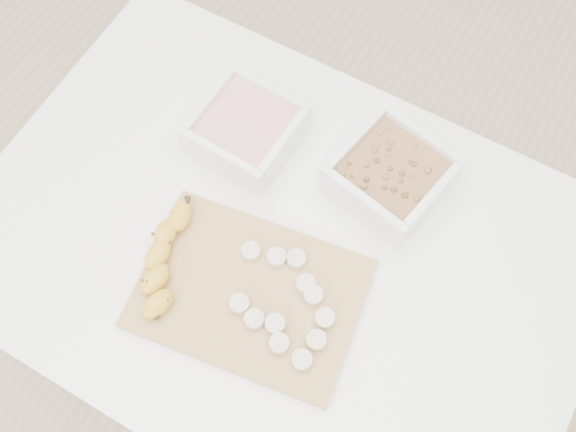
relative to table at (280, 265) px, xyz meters
The scene contains 7 objects.
ground 0.65m from the table, ahead, with size 3.50×3.50×0.00m, color #C6AD89.
table is the anchor object (origin of this frame).
bowl_yogurt 0.24m from the table, 135.14° to the left, with size 0.17×0.17×0.07m.
bowl_granola 0.25m from the table, 60.10° to the left, with size 0.20×0.20×0.08m.
cutting_board 0.14m from the table, 89.00° to the right, with size 0.34×0.24×0.01m, color tan.
banana 0.22m from the table, 138.94° to the right, with size 0.05×0.19×0.03m, color gold, non-canonical shape.
banana_slices 0.16m from the table, 54.08° to the right, with size 0.19×0.16×0.02m.
Camera 1 is at (0.19, -0.31, 1.71)m, focal length 40.00 mm.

